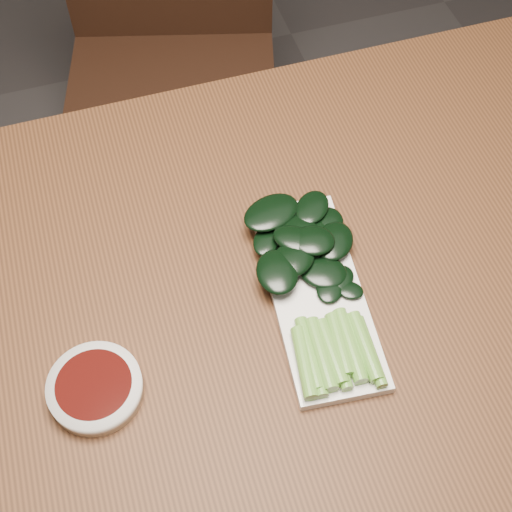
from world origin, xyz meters
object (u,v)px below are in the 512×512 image
at_px(serving_plate, 317,294).
at_px(sauce_bowl, 95,388).
at_px(table, 244,322).
at_px(chair_far, 170,56).
at_px(gai_lan, 312,278).

bearing_deg(serving_plate, sauce_bowl, -171.09).
bearing_deg(table, serving_plate, -18.05).
height_order(chair_far, sauce_bowl, chair_far).
distance_m(table, chair_far, 0.81).
bearing_deg(table, sauce_bowl, -159.81).
bearing_deg(gai_lan, table, 169.71).
distance_m(chair_far, gai_lan, 0.85).
height_order(sauce_bowl, gai_lan, gai_lan).
relative_size(chair_far, serving_plate, 2.90).
xyz_separation_m(table, chair_far, (0.06, 0.78, -0.19)).
height_order(table, sauce_bowl, sauce_bowl).
bearing_deg(gai_lan, sauce_bowl, -168.46).
distance_m(table, serving_plate, 0.12).
height_order(table, gai_lan, gai_lan).
relative_size(table, chair_far, 1.57).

